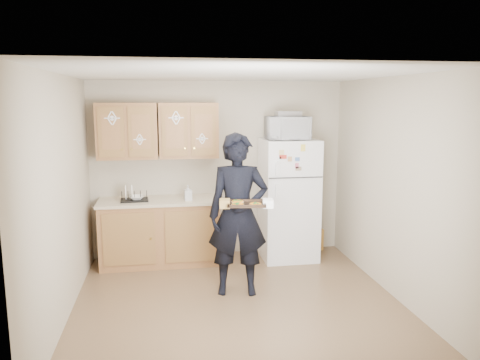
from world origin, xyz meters
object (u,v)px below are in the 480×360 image
person (238,215)px  dish_rack (134,195)px  baking_tray (246,204)px  microwave (287,128)px  refrigerator (288,199)px

person → dish_rack: 1.68m
baking_tray → dish_rack: size_ratio=1.12×
person → dish_rack: person is taller
microwave → dish_rack: (-2.08, 0.08, -0.89)m
person → refrigerator: bearing=59.3°
microwave → baking_tray: bearing=-121.5°
refrigerator → baking_tray: bearing=-121.2°
baking_tray → refrigerator: bearing=66.9°
baking_tray → dish_rack: baking_tray is taller
person → microwave: size_ratio=3.28×
refrigerator → baking_tray: (-0.86, -1.42, 0.28)m
baking_tray → microwave: size_ratio=0.71×
refrigerator → person: (-0.90, -1.12, 0.09)m
refrigerator → dish_rack: size_ratio=4.69×
baking_tray → microwave: microwave is taller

